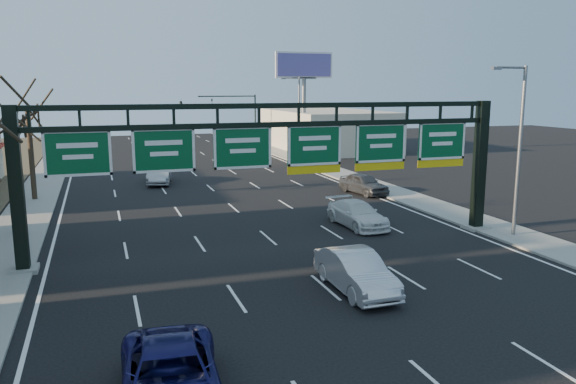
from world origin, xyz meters
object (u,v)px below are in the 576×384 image
object	(u,v)px
sign_gantry	(282,156)
car_blue_suv	(171,379)
car_white_wagon	(357,214)
car_silver_sedan	(356,271)

from	to	relation	value
sign_gantry	car_blue_suv	xyz separation A→B (m)	(-7.11, -12.71, -3.87)
sign_gantry	car_white_wagon	distance (m)	7.27
sign_gantry	car_silver_sedan	xyz separation A→B (m)	(0.82, -6.73, -3.84)
car_silver_sedan	car_white_wagon	xyz separation A→B (m)	(4.64, 9.52, -0.08)
car_blue_suv	car_white_wagon	size ratio (longest dim) A/B	1.10
car_silver_sedan	car_white_wagon	distance (m)	10.59
car_blue_suv	car_silver_sedan	world-z (taller)	car_silver_sedan
car_silver_sedan	sign_gantry	bearing A→B (deg)	96.44
sign_gantry	car_silver_sedan	bearing A→B (deg)	-83.07
car_blue_suv	car_white_wagon	xyz separation A→B (m)	(12.57, 15.49, -0.04)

